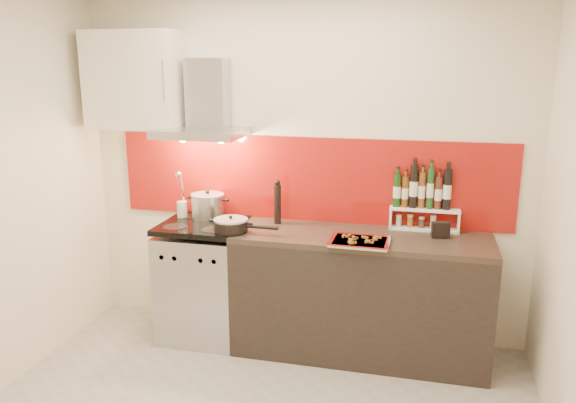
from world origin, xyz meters
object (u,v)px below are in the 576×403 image
(counter, at_px, (360,295))
(pepper_mill, at_px, (278,202))
(range_stove, at_px, (204,281))
(stock_pot, at_px, (208,206))
(saute_pan, at_px, (232,225))
(baking_tray, at_px, (360,241))

(counter, height_order, pepper_mill, pepper_mill)
(range_stove, bearing_deg, counter, 0.23)
(stock_pot, xyz_separation_m, saute_pan, (0.30, -0.30, -0.05))
(pepper_mill, bearing_deg, stock_pot, 179.73)
(range_stove, bearing_deg, saute_pan, -26.62)
(counter, bearing_deg, pepper_mill, 167.53)
(range_stove, xyz_separation_m, baking_tray, (1.21, -0.19, 0.47))
(range_stove, xyz_separation_m, counter, (1.20, 0.00, 0.01))
(stock_pot, height_order, pepper_mill, pepper_mill)
(pepper_mill, bearing_deg, baking_tray, -27.46)
(pepper_mill, height_order, baking_tray, pepper_mill)
(range_stove, height_order, baking_tray, baking_tray)
(saute_pan, height_order, pepper_mill, pepper_mill)
(saute_pan, bearing_deg, counter, 9.29)
(counter, relative_size, baking_tray, 4.41)
(stock_pot, relative_size, baking_tray, 0.63)
(baking_tray, bearing_deg, saute_pan, 176.98)
(stock_pot, height_order, saute_pan, stock_pot)
(range_stove, bearing_deg, pepper_mill, 15.22)
(counter, bearing_deg, stock_pot, 173.08)
(range_stove, bearing_deg, stock_pot, 93.86)
(stock_pot, bearing_deg, pepper_mill, -0.27)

